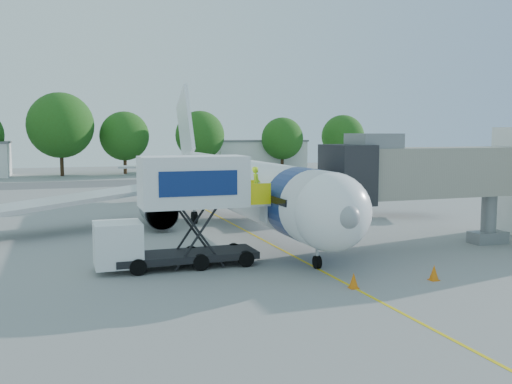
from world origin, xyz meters
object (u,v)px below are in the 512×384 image
object	(u,v)px
aircraft	(236,185)
catering_hiloader	(180,212)
ground_tug	(453,315)
jet_bridge	(427,173)

from	to	relation	value
aircraft	catering_hiloader	distance (m)	12.77
aircraft	catering_hiloader	bearing A→B (deg)	-119.38
catering_hiloader	ground_tug	distance (m)	14.14
catering_hiloader	ground_tug	bearing A→B (deg)	-61.94
aircraft	catering_hiloader	world-z (taller)	aircraft
aircraft	catering_hiloader	size ratio (longest dim) A/B	4.44
jet_bridge	catering_hiloader	size ratio (longest dim) A/B	1.64
catering_hiloader	aircraft	bearing A→B (deg)	60.62
jet_bridge	catering_hiloader	world-z (taller)	jet_bridge
aircraft	jet_bridge	bearing A→B (deg)	-54.30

